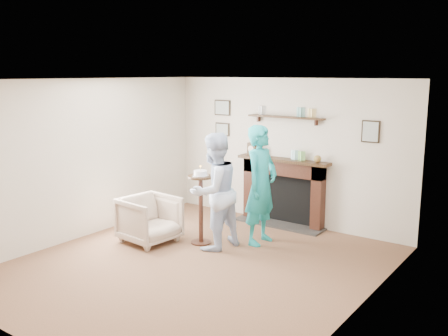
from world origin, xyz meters
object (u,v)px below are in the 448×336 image
(armchair, at_px, (150,242))
(pedestal_table, at_px, (201,196))
(woman, at_px, (260,242))
(man, at_px, (214,248))

(armchair, distance_m, pedestal_table, 1.09)
(woman, relative_size, pedestal_table, 1.50)
(armchair, height_order, man, man)
(armchair, relative_size, woman, 0.43)
(man, bearing_deg, pedestal_table, -89.58)
(pedestal_table, bearing_deg, armchair, -148.18)
(woman, xyz_separation_m, pedestal_table, (-0.73, -0.55, 0.75))
(woman, bearing_deg, pedestal_table, 126.94)
(armchair, height_order, woman, woman)
(man, relative_size, woman, 0.95)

